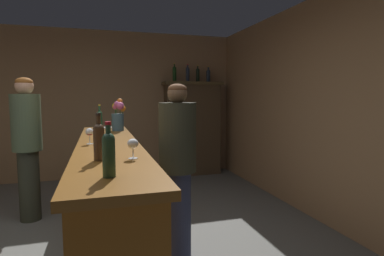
{
  "coord_description": "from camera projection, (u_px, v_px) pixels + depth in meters",
  "views": [
    {
      "loc": [
        0.17,
        -2.56,
        1.47
      ],
      "look_at": [
        1.14,
        0.69,
        1.13
      ],
      "focal_mm": 29.2,
      "sensor_mm": 36.0,
      "label": 1
    }
  ],
  "objects": [
    {
      "name": "wall_back",
      "position": [
        89.0,
        105.0,
        5.61
      ],
      "size": [
        5.41,
        0.12,
        2.65
      ],
      "primitive_type": "cube",
      "color": "#A37D57",
      "rests_on": "ground"
    },
    {
      "name": "wall_right",
      "position": [
        358.0,
        111.0,
        3.18
      ],
      "size": [
        0.12,
        6.74,
        2.65
      ],
      "primitive_type": "cube",
      "color": "#A17A53",
      "rests_on": "ground"
    },
    {
      "name": "bar_counter",
      "position": [
        110.0,
        200.0,
        2.84
      ],
      "size": [
        0.52,
        3.16,
        1.07
      ],
      "color": "brown",
      "rests_on": "ground"
    },
    {
      "name": "display_cabinet",
      "position": [
        192.0,
        127.0,
        5.92
      ],
      "size": [
        1.11,
        0.39,
        1.75
      ],
      "color": "#4D3B27",
      "rests_on": "ground"
    },
    {
      "name": "wine_bottle_malbec",
      "position": [
        109.0,
        152.0,
        1.57
      ],
      "size": [
        0.07,
        0.07,
        0.28
      ],
      "color": "#284933",
      "rests_on": "bar_counter"
    },
    {
      "name": "wine_bottle_syrah",
      "position": [
        100.0,
        120.0,
        3.71
      ],
      "size": [
        0.06,
        0.06,
        0.32
      ],
      "color": "#244A30",
      "rests_on": "bar_counter"
    },
    {
      "name": "wine_bottle_pinot",
      "position": [
        99.0,
        140.0,
        1.98
      ],
      "size": [
        0.07,
        0.07,
        0.3
      ],
      "color": "#422E1D",
      "rests_on": "bar_counter"
    },
    {
      "name": "wine_glass_front",
      "position": [
        89.0,
        133.0,
        2.67
      ],
      "size": [
        0.06,
        0.06,
        0.14
      ],
      "color": "white",
      "rests_on": "bar_counter"
    },
    {
      "name": "wine_glass_mid",
      "position": [
        133.0,
        144.0,
        2.04
      ],
      "size": [
        0.07,
        0.07,
        0.13
      ],
      "color": "white",
      "rests_on": "bar_counter"
    },
    {
      "name": "flower_arrangement",
      "position": [
        118.0,
        116.0,
        3.73
      ],
      "size": [
        0.17,
        0.17,
        0.39
      ],
      "color": "#385668",
      "rests_on": "bar_counter"
    },
    {
      "name": "cheese_plate",
      "position": [
        108.0,
        128.0,
        4.07
      ],
      "size": [
        0.17,
        0.17,
        0.01
      ],
      "primitive_type": "cylinder",
      "color": "white",
      "rests_on": "bar_counter"
    },
    {
      "name": "display_bottle_left",
      "position": [
        174.0,
        73.0,
        5.72
      ],
      "size": [
        0.07,
        0.07,
        0.33
      ],
      "color": "#173A17",
      "rests_on": "display_cabinet"
    },
    {
      "name": "display_bottle_midleft",
      "position": [
        188.0,
        74.0,
        5.79
      ],
      "size": [
        0.07,
        0.07,
        0.32
      ],
      "color": "#232B3C",
      "rests_on": "display_cabinet"
    },
    {
      "name": "display_bottle_center",
      "position": [
        198.0,
        74.0,
        5.85
      ],
      "size": [
        0.07,
        0.07,
        0.31
      ],
      "color": "black",
      "rests_on": "display_cabinet"
    },
    {
      "name": "display_bottle_midright",
      "position": [
        208.0,
        75.0,
        5.91
      ],
      "size": [
        0.08,
        0.08,
        0.3
      ],
      "color": "#212C3C",
      "rests_on": "display_cabinet"
    },
    {
      "name": "patron_by_cabinet",
      "position": [
        27.0,
        142.0,
        3.67
      ],
      "size": [
        0.33,
        0.33,
        1.7
      ],
      "rotation": [
        0.0,
        0.0,
        -0.92
      ],
      "color": "#303328",
      "rests_on": "ground"
    },
    {
      "name": "bartender",
      "position": [
        178.0,
        165.0,
        2.77
      ],
      "size": [
        0.33,
        0.33,
        1.59
      ],
      "rotation": [
        0.0,
        0.0,
        3.14
      ],
      "color": "navy",
      "rests_on": "ground"
    }
  ]
}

